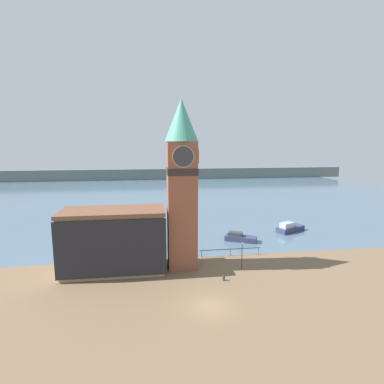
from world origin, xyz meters
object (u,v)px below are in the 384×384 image
at_px(pier_building, 114,241).
at_px(mooring_bollard_near, 224,278).
at_px(boat_far, 290,228).
at_px(clock_tower, 182,180).
at_px(boat_near, 240,238).
at_px(lamp_post, 242,250).

xyz_separation_m(pier_building, mooring_bollard_near, (13.62, -4.87, -3.79)).
bearing_deg(boat_far, pier_building, 177.38).
height_order(pier_building, mooring_bollard_near, pier_building).
height_order(clock_tower, pier_building, clock_tower).
distance_m(boat_near, lamp_post, 12.02).
relative_size(boat_near, boat_far, 0.90).
height_order(pier_building, lamp_post, pier_building).
distance_m(mooring_bollard_near, lamp_post, 5.04).
distance_m(pier_building, boat_far, 34.29).
bearing_deg(boat_far, boat_near, 173.76).
distance_m(pier_building, lamp_post, 17.03).
distance_m(clock_tower, lamp_post, 12.35).
bearing_deg(clock_tower, boat_near, 39.86).
bearing_deg(lamp_post, pier_building, 174.07).
relative_size(boat_far, mooring_bollard_near, 8.97).
bearing_deg(mooring_bollard_near, lamp_post, 43.79).
bearing_deg(lamp_post, mooring_bollard_near, -136.21).
distance_m(pier_building, boat_near, 22.58).
bearing_deg(pier_building, clock_tower, 2.46).
relative_size(clock_tower, boat_far, 3.56).
bearing_deg(boat_near, clock_tower, -114.02).
bearing_deg(clock_tower, boat_far, 30.95).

